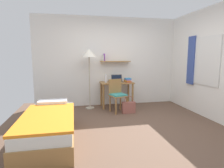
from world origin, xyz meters
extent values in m
plane|color=brown|center=(0.00, 0.00, 0.00)|extent=(5.28, 5.28, 0.00)
cube|color=white|center=(0.00, 2.02, 1.30)|extent=(4.40, 0.05, 2.60)
cube|color=#9E703D|center=(0.12, 1.89, 1.31)|extent=(0.88, 0.22, 0.02)
cube|color=silver|center=(-0.25, 1.90, 1.41)|extent=(0.03, 0.17, 0.17)
cube|color=purple|center=(-0.21, 1.91, 1.43)|extent=(0.02, 0.16, 0.22)
cube|color=white|center=(2.02, 0.00, 1.30)|extent=(0.05, 4.40, 2.60)
cube|color=silver|center=(1.99, 0.40, 1.35)|extent=(0.02, 0.89, 1.15)
cube|color=white|center=(1.99, 0.40, 1.35)|extent=(0.01, 0.83, 1.09)
cube|color=#384C93|center=(1.96, 0.95, 1.35)|extent=(0.03, 0.28, 1.25)
cube|color=#9E703D|center=(-1.54, -0.23, 0.14)|extent=(0.84, 1.91, 0.28)
cube|color=silver|center=(-1.54, -0.23, 0.36)|extent=(0.81, 1.85, 0.16)
cube|color=orange|center=(-1.54, -0.34, 0.46)|extent=(0.86, 1.56, 0.04)
cube|color=white|center=(-1.54, 0.52, 0.49)|extent=(0.59, 0.28, 0.10)
cube|color=#9E703D|center=(0.12, 1.70, 0.71)|extent=(0.93, 0.53, 0.03)
cylinder|color=#9E703D|center=(-0.30, 1.49, 0.35)|extent=(0.06, 0.06, 0.69)
cylinder|color=#9E703D|center=(0.54, 1.49, 0.35)|extent=(0.06, 0.06, 0.69)
cylinder|color=#9E703D|center=(-0.30, 1.91, 0.35)|extent=(0.06, 0.06, 0.69)
cylinder|color=#9E703D|center=(0.54, 1.91, 0.35)|extent=(0.06, 0.06, 0.69)
cube|color=#9E703D|center=(0.04, 1.16, 0.44)|extent=(0.49, 0.49, 0.03)
cube|color=teal|center=(0.04, 1.16, 0.47)|extent=(0.45, 0.45, 0.04)
cube|color=#9E703D|center=(-0.01, 1.32, 0.67)|extent=(0.37, 0.14, 0.38)
cylinder|color=#9E703D|center=(-0.07, 0.96, 0.21)|extent=(0.04, 0.04, 0.42)
cylinder|color=#9E703D|center=(0.24, 1.05, 0.21)|extent=(0.04, 0.04, 0.42)
cylinder|color=#9E703D|center=(-0.16, 1.26, 0.21)|extent=(0.04, 0.04, 0.42)
cylinder|color=#9E703D|center=(0.15, 1.36, 0.21)|extent=(0.04, 0.04, 0.42)
cylinder|color=#B2A893|center=(-0.66, 1.66, 0.01)|extent=(0.24, 0.24, 0.02)
cylinder|color=#B2A893|center=(-0.66, 1.66, 0.73)|extent=(0.03, 0.03, 1.42)
cone|color=silver|center=(-0.66, 1.66, 1.55)|extent=(0.41, 0.41, 0.22)
cube|color=#2D2D33|center=(0.14, 1.72, 0.73)|extent=(0.32, 0.21, 0.01)
cube|color=#2D2D33|center=(0.14, 1.80, 0.83)|extent=(0.31, 0.06, 0.20)
cube|color=black|center=(0.14, 1.80, 0.83)|extent=(0.28, 0.05, 0.16)
cylinder|color=silver|center=(-0.20, 1.68, 0.84)|extent=(0.07, 0.07, 0.23)
cube|color=#D13D38|center=(0.45, 1.67, 0.74)|extent=(0.15, 0.24, 0.03)
cube|color=gold|center=(0.43, 1.67, 0.77)|extent=(0.18, 0.25, 0.03)
cube|color=purple|center=(0.43, 1.66, 0.79)|extent=(0.15, 0.24, 0.02)
cube|color=#3384C6|center=(0.44, 1.65, 0.82)|extent=(0.17, 0.20, 0.03)
cube|color=#99564C|center=(0.29, 1.02, 0.15)|extent=(0.33, 0.12, 0.29)
torus|color=#99564C|center=(0.29, 1.02, 0.34)|extent=(0.23, 0.02, 0.23)
camera|label=1|loc=(-1.09, -3.55, 1.46)|focal=30.25mm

